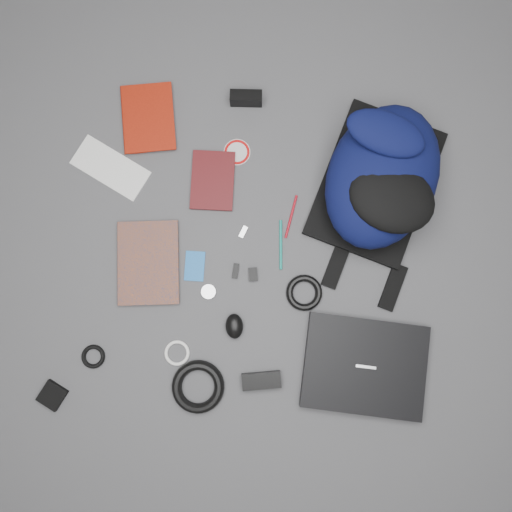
# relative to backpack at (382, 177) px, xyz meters

# --- Properties ---
(ground) EXTENTS (4.00, 4.00, 0.00)m
(ground) POSITION_rel_backpack_xyz_m (-0.35, -0.28, -0.11)
(ground) COLOR #4F4F51
(ground) RESTS_ON ground
(backpack) EXTENTS (0.47, 0.59, 0.21)m
(backpack) POSITION_rel_backpack_xyz_m (0.00, 0.00, 0.00)
(backpack) COLOR black
(backpack) RESTS_ON ground
(laptop) EXTENTS (0.38, 0.29, 0.04)m
(laptop) POSITION_rel_backpack_xyz_m (0.03, -0.58, -0.09)
(laptop) COLOR black
(laptop) RESTS_ON ground
(textbook_red) EXTENTS (0.21, 0.26, 0.02)m
(textbook_red) POSITION_rel_backpack_xyz_m (-0.84, 0.10, -0.09)
(textbook_red) COLOR maroon
(textbook_red) RESTS_ON ground
(comic_book) EXTENTS (0.24, 0.30, 0.02)m
(comic_book) POSITION_rel_backpack_xyz_m (-0.79, -0.36, -0.10)
(comic_book) COLOR #C8590E
(comic_book) RESTS_ON ground
(envelope) EXTENTS (0.27, 0.20, 0.00)m
(envelope) POSITION_rel_backpack_xyz_m (-0.86, -0.06, -0.11)
(envelope) COLOR white
(envelope) RESTS_ON ground
(dvd_case) EXTENTS (0.15, 0.20, 0.02)m
(dvd_case) POSITION_rel_backpack_xyz_m (-0.52, -0.06, -0.10)
(dvd_case) COLOR #3F0C0D
(dvd_case) RESTS_ON ground
(compact_camera) EXTENTS (0.11, 0.05, 0.06)m
(compact_camera) POSITION_rel_backpack_xyz_m (-0.45, 0.22, -0.08)
(compact_camera) COLOR black
(compact_camera) RESTS_ON ground
(sticker_disc) EXTENTS (0.11, 0.11, 0.00)m
(sticker_disc) POSITION_rel_backpack_xyz_m (-0.46, 0.05, -0.11)
(sticker_disc) COLOR silver
(sticker_disc) RESTS_ON ground
(pen_teal) EXTENTS (0.03, 0.16, 0.01)m
(pen_teal) POSITION_rel_backpack_xyz_m (-0.28, -0.24, -0.10)
(pen_teal) COLOR #0E8171
(pen_teal) RESTS_ON ground
(pen_red) EXTENTS (0.03, 0.14, 0.01)m
(pen_red) POSITION_rel_backpack_xyz_m (-0.26, -0.14, -0.10)
(pen_red) COLOR #A70C19
(pen_red) RESTS_ON ground
(id_badge) EXTENTS (0.07, 0.10, 0.00)m
(id_badge) POSITION_rel_backpack_xyz_m (-0.54, -0.34, -0.11)
(id_badge) COLOR blue
(id_badge) RESTS_ON ground
(usb_black) EXTENTS (0.02, 0.05, 0.01)m
(usb_black) POSITION_rel_backpack_xyz_m (-0.41, -0.34, -0.10)
(usb_black) COLOR black
(usb_black) RESTS_ON ground
(usb_silver) EXTENTS (0.03, 0.04, 0.01)m
(usb_silver) POSITION_rel_backpack_xyz_m (-0.40, -0.21, -0.10)
(usb_silver) COLOR silver
(usb_silver) RESTS_ON ground
(key_fob) EXTENTS (0.03, 0.05, 0.01)m
(key_fob) POSITION_rel_backpack_xyz_m (-0.35, -0.34, -0.10)
(key_fob) COLOR black
(key_fob) RESTS_ON ground
(mouse) EXTENTS (0.07, 0.09, 0.04)m
(mouse) POSITION_rel_backpack_xyz_m (-0.39, -0.51, -0.09)
(mouse) COLOR black
(mouse) RESTS_ON ground
(headphone_left) EXTENTS (0.05, 0.05, 0.01)m
(headphone_left) POSITION_rel_backpack_xyz_m (-0.68, -0.37, -0.10)
(headphone_left) COLOR #A3A3A5
(headphone_left) RESTS_ON ground
(headphone_right) EXTENTS (0.05, 0.05, 0.01)m
(headphone_right) POSITION_rel_backpack_xyz_m (-0.49, -0.41, -0.10)
(headphone_right) COLOR silver
(headphone_right) RESTS_ON ground
(cable_coil) EXTENTS (0.15, 0.15, 0.02)m
(cable_coil) POSITION_rel_backpack_xyz_m (-0.19, -0.38, -0.10)
(cable_coil) COLOR black
(cable_coil) RESTS_ON ground
(power_brick) EXTENTS (0.13, 0.08, 0.03)m
(power_brick) POSITION_rel_backpack_xyz_m (-0.29, -0.67, -0.09)
(power_brick) COLOR black
(power_brick) RESTS_ON ground
(power_cord_coil) EXTENTS (0.22, 0.22, 0.03)m
(power_cord_coil) POSITION_rel_backpack_xyz_m (-0.48, -0.71, -0.09)
(power_cord_coil) COLOR black
(power_cord_coil) RESTS_ON ground
(pouch) EXTENTS (0.10, 0.10, 0.02)m
(pouch) POSITION_rel_backpack_xyz_m (-0.93, -0.80, -0.10)
(pouch) COLOR black
(pouch) RESTS_ON ground
(earbud_coil) EXTENTS (0.08, 0.08, 0.01)m
(earbud_coil) POSITION_rel_backpack_xyz_m (-0.82, -0.66, -0.10)
(earbud_coil) COLOR black
(earbud_coil) RESTS_ON ground
(white_cable_coil) EXTENTS (0.10, 0.10, 0.01)m
(white_cable_coil) POSITION_rel_backpack_xyz_m (-0.56, -0.62, -0.10)
(white_cable_coil) COLOR white
(white_cable_coil) RESTS_ON ground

